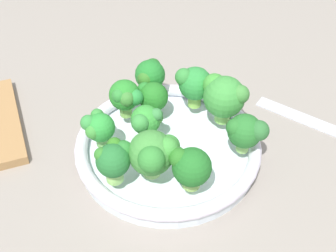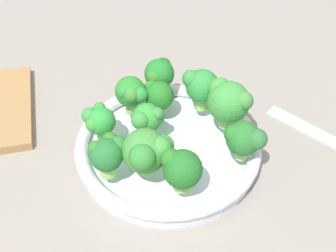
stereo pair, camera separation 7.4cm
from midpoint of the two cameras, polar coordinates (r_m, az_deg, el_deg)
name	(u,v)px [view 2 (the right image)]	position (r cm, az deg, el deg)	size (l,w,h in cm)	color
ground_plane	(161,146)	(81.88, 1.77, -2.52)	(130.00, 130.00, 2.50)	gray
bowl	(168,148)	(77.25, 2.74, -2.74)	(29.54, 29.54, 3.70)	white
broccoli_floret_0	(147,152)	(67.92, 0.66, -3.17)	(6.87, 7.66, 7.54)	#90C466
broccoli_floret_1	(147,118)	(74.45, 0.38, 0.79)	(4.83, 5.50, 5.63)	#84C059
broccoli_floret_2	(245,139)	(71.87, 11.95, -1.62)	(6.14, 5.25, 6.52)	#89C25F
broccoli_floret_3	(99,121)	(74.00, -5.32, 0.48)	(4.81, 4.90, 5.82)	#75BC5D
broccoli_floret_4	(202,86)	(79.16, 6.72, 4.54)	(6.03, 5.56, 7.43)	#87C14E
broccoli_floret_5	(180,168)	(66.83, 4.63, -5.09)	(6.44, 5.59, 6.62)	#9ECD61
broccoli_floret_6	(108,153)	(68.55, -4.08, -3.40)	(4.91, 5.83, 6.43)	#9CDA6F
broccoli_floret_7	(159,75)	(81.91, 1.54, 5.95)	(5.12, 5.53, 6.84)	#95CC63
broccoli_floret_8	(228,101)	(76.32, 9.89, 2.79)	(7.97, 6.73, 8.23)	#7BBC53
broccoli_floret_9	(158,95)	(79.00, 1.54, 3.56)	(5.42, 4.86, 5.69)	#77BA59
broccoli_floret_10	(131,93)	(77.94, -1.68, 3.80)	(5.83, 5.15, 6.73)	#82B653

